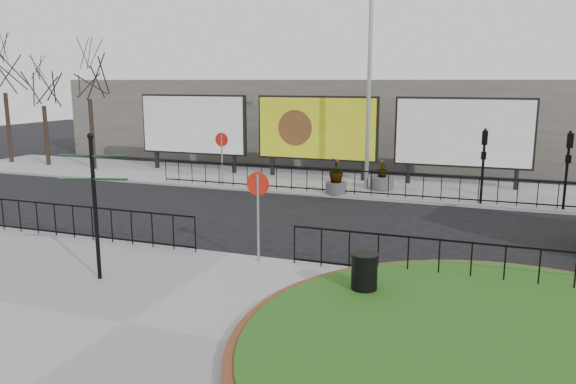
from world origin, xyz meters
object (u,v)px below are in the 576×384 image
at_px(planter_b, 336,179).
at_px(litter_bin, 364,276).
at_px(fingerpost_sign, 94,192).
at_px(planter_c, 382,180).
at_px(billboard_mid, 317,129).
at_px(lamp_post, 369,84).

bearing_deg(planter_b, litter_bin, -71.73).
bearing_deg(fingerpost_sign, litter_bin, -6.26).
xyz_separation_m(litter_bin, planter_c, (-2.06, 13.02, -0.09)).
distance_m(billboard_mid, lamp_post, 4.23).
bearing_deg(fingerpost_sign, lamp_post, 60.23).
bearing_deg(lamp_post, planter_b, -122.10).
height_order(fingerpost_sign, planter_c, fingerpost_sign).
height_order(billboard_mid, planter_c, billboard_mid).
distance_m(planter_b, planter_c, 2.35).
relative_size(litter_bin, planter_c, 0.74).
bearing_deg(planter_c, billboard_mid, 152.01).
bearing_deg(fingerpost_sign, planter_b, 62.77).
xyz_separation_m(lamp_post, planter_b, (-1.00, -1.60, -4.07)).
height_order(billboard_mid, fingerpost_sign, billboard_mid).
bearing_deg(billboard_mid, planter_b, -60.71).
distance_m(billboard_mid, planter_b, 4.49).
bearing_deg(planter_b, billboard_mid, 119.29).
bearing_deg(litter_bin, planter_c, 99.01).
xyz_separation_m(billboard_mid, planter_c, (3.71, -1.97, -2.04)).
relative_size(litter_bin, planter_b, 0.66).
bearing_deg(billboard_mid, litter_bin, -68.94).
bearing_deg(litter_bin, fingerpost_sign, -171.27).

